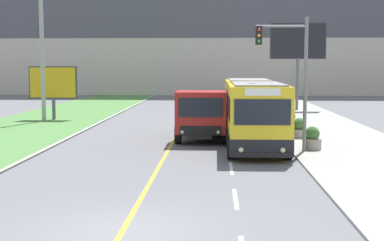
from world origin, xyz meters
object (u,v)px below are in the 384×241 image
Objects in this scene: utility_pole_far at (42,49)px; billboard_small at (53,84)px; billboard_large at (298,44)px; car_distant at (242,108)px; planter_round_third at (289,121)px; city_bus at (252,112)px; dump_truck at (202,115)px; traffic_light_mast at (291,67)px; planter_round_near at (312,139)px; planter_round_second at (299,129)px.

utility_pole_far is 2.60× the size of billboard_small.
billboard_large is at bearing 27.48° from utility_pole_far.
utility_pole_far reaches higher than car_distant.
planter_round_third is at bearing -100.30° from billboard_large.
city_bus is 2.65m from dump_truck.
traffic_light_mast is at bearing -62.09° from city_bus.
dump_truck reaches higher than planter_round_third.
dump_truck is 6.05× the size of planter_round_near.
dump_truck is 5.19m from planter_round_second.
planter_round_third is at bearing -14.48° from utility_pole_far.
utility_pole_far is 20.57m from planter_round_near.
planter_round_second is at bearing 75.93° from traffic_light_mast.
billboard_small reaches higher than planter_round_second.
dump_truck is 0.65× the size of utility_pole_far.
planter_round_second is (2.55, 1.53, -1.03)m from city_bus.
dump_truck is at bearing -171.28° from planter_round_second.
traffic_light_mast is (1.37, -15.93, 3.09)m from car_distant.
billboard_small is at bearing 161.45° from planter_round_third.
city_bus is at bearing -115.02° from planter_round_third.
billboard_large reaches higher than planter_round_near.
utility_pole_far reaches higher than city_bus.
planter_round_third is at bearing 64.98° from city_bus.
billboard_large reaches higher than dump_truck.
utility_pole_far is (-13.59, 9.61, 3.38)m from city_bus.
billboard_large is at bearing 25.09° from billboard_small.
car_distant is 4.13× the size of planter_round_second.
dump_truck is at bearing -42.98° from billboard_small.
traffic_light_mast reaches higher than billboard_small.
billboard_large is 6.54× the size of planter_round_third.
car_distant is 0.72× the size of traffic_light_mast.
planter_round_near is 7.83m from planter_round_third.
planter_round_third is (1.07, 8.21, -3.20)m from traffic_light_mast.
billboard_large reaches higher than traffic_light_mast.
city_bus reaches higher than planter_round_second.
utility_pole_far is at bearing 165.52° from planter_round_third.
traffic_light_mast reaches higher than planter_round_near.
car_distant is at bearing -128.85° from billboard_large.
billboard_large is (7.59, 18.56, 4.29)m from dump_truck.
city_bus is at bearing -39.03° from billboard_small.
planter_round_near is at bearing 20.09° from traffic_light_mast.
dump_truck reaches higher than planter_round_near.
billboard_small is (-13.25, 10.74, 0.98)m from city_bus.
dump_truck is at bearing 148.20° from planter_round_near.
utility_pole_far is 8.67× the size of planter_round_third.
traffic_light_mast is 5.26× the size of planter_round_third.
traffic_light_mast reaches higher than car_distant.
billboard_small is at bearing 140.97° from city_bus.
planter_round_second is (15.79, -9.21, -2.01)m from billboard_small.
billboard_small is (-14.72, 13.51, -1.23)m from traffic_light_mast.
car_distant is 14.77m from utility_pole_far.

